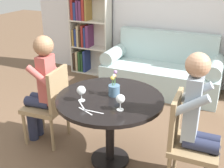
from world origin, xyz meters
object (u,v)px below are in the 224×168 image
Objects in this scene: bookshelf_left at (87,34)px; wine_glass_left at (81,91)px; chair_left at (50,102)px; person_right at (200,122)px; couch at (162,72)px; chair_right at (187,139)px; wine_glass_right at (120,99)px; person_left at (42,87)px; flower_vase at (114,88)px.

bookshelf_left reaches higher than wine_glass_left.
bookshelf_left is at bearing -165.68° from chair_left.
wine_glass_left is at bearing 96.35° from person_right.
couch is 2.03× the size of chair_right.
chair_left reaches higher than wine_glass_right.
chair_right is at bearing 82.88° from person_left.
chair_left is 3.63× the size of flower_vase.
couch reaches higher than chair_left.
flower_vase reaches higher than wine_glass_left.
flower_vase is at bearing 45.42° from wine_glass_left.
couch is at bearing 154.09° from chair_left.
chair_left is at bearing -71.27° from bookshelf_left.
person_right is at bearing -88.82° from chair_right.
wine_glass_right is (1.69, -2.44, 0.11)m from bookshelf_left.
chair_left is (-0.76, -1.93, 0.18)m from couch.
wine_glass_right is at bearing -2.49° from wine_glass_left.
chair_right is at bearing -69.35° from couch.
bookshelf_left is 1.64× the size of chair_right.
chair_right is (0.76, -2.02, 0.18)m from couch.
chair_left is 1.00× the size of chair_right.
person_right is at bearing 8.07° from wine_glass_left.
wine_glass_right is at bearing 102.52° from person_right.
couch is 2.24m from wine_glass_left.
person_left is at bearing -113.57° from couch.
chair_left is 6.10× the size of wine_glass_right.
person_left is 1.07m from wine_glass_right.
bookshelf_left is 2.75m from wine_glass_left.
chair_left is at bearing 85.33° from person_right.
chair_left is at bearing 165.19° from wine_glass_right.
person_left is 1.70m from person_right.
bookshelf_left is at bearing 124.70° from wine_glass_right.
person_right reaches higher than wine_glass_left.
bookshelf_left is at bearing 43.10° from chair_right.
flower_vase is (-0.83, 0.08, 0.13)m from person_right.
chair_right is 0.21m from person_right.
couch is 2.17m from chair_right.
person_left reaches higher than wine_glass_right.
chair_left is at bearing 156.97° from wine_glass_left.
person_right is 1.08m from wine_glass_left.
chair_right is 3.63× the size of flower_vase.
bookshelf_left is 2.30m from person_left.
wine_glass_left is 0.40m from wine_glass_right.
person_right is (2.35, -2.28, -0.04)m from bookshelf_left.
person_left is 5.04× the size of flower_vase.
chair_left is 0.69m from wine_glass_left.
chair_right is 1.04m from wine_glass_left.
person_left is at bearing -73.40° from bookshelf_left.
bookshelf_left is at bearing 170.16° from couch.
couch is at bearing 94.90° from wine_glass_right.
person_right is 8.73× the size of wine_glass_right.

